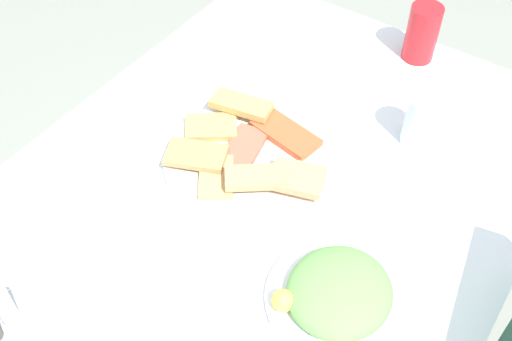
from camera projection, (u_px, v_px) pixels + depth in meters
name	position (u px, v px, depth m)	size (l,w,h in m)	color
dining_table	(258.00, 223.00, 1.13)	(1.15, 0.84, 0.71)	white
pide_platter	(250.00, 156.00, 1.12)	(0.32, 0.32, 0.04)	white
salad_plate_greens	(338.00, 294.00, 0.92)	(0.22, 0.22, 0.06)	white
soda_can	(422.00, 33.00, 1.28)	(0.07, 0.07, 0.12)	red
drinking_glass	(422.00, 120.00, 1.12)	(0.06, 0.06, 0.10)	silver
paper_napkin	(31.00, 233.00, 1.02)	(0.15, 0.15, 0.00)	white
fork	(23.00, 226.00, 1.02)	(0.16, 0.02, 0.01)	silver
spoon	(38.00, 236.00, 1.01)	(0.18, 0.01, 0.01)	silver
condiment_caddy	(0.00, 323.00, 0.88)	(0.10, 0.10, 0.08)	#B2B2B7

